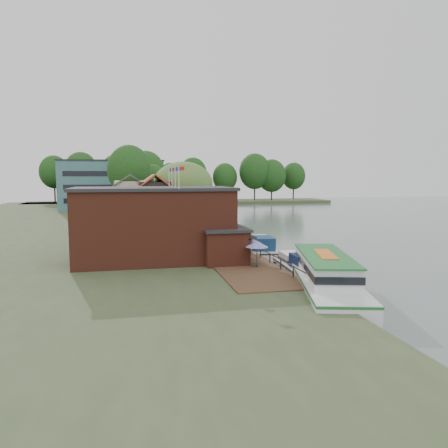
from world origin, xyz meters
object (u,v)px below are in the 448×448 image
umbrella_1 (250,250)px  umbrella_0 (257,254)px  umbrella_5 (224,234)px  swan (324,294)px  hotel_block (112,185)px  cottage_a (154,207)px  cruiser_0 (298,264)px  cruiser_3 (230,225)px  umbrella_2 (229,244)px  cruiser_1 (260,245)px  umbrella_3 (235,242)px  cottage_c (153,199)px  willow (183,198)px  tour_boat (327,276)px  cruiser_4 (215,222)px  cottage_b (130,203)px  umbrella_4 (225,237)px  cruiser_2 (236,236)px  pub (174,223)px

umbrella_1 → umbrella_0: bearing=-89.8°
umbrella_5 → swan: umbrella_5 is taller
hotel_block → cottage_a: hotel_block is taller
cruiser_0 → cruiser_3: size_ratio=0.88×
cottage_a → umbrella_5: cottage_a is taller
umbrella_2 → cruiser_1: 6.77m
cottage_a → umbrella_0: bearing=-69.1°
cottage_a → umbrella_3: (7.81, -12.87, -2.96)m
cottage_c → swan: size_ratio=19.32×
willow → cruiser_1: (7.01, -14.97, -4.93)m
willow → tour_boat: size_ratio=0.69×
umbrella_5 → swan: 21.22m
hotel_block → cruiser_0: size_ratio=2.68×
willow → umbrella_2: bearing=-83.5°
cruiser_1 → cottage_c: bearing=117.9°
hotel_block → cruiser_0: hotel_block is taller
umbrella_0 → cruiser_3: umbrella_0 is taller
umbrella_5 → umbrella_2: bearing=-98.2°
willow → cruiser_4: size_ratio=1.13×
cottage_b → umbrella_3: size_ratio=4.04×
cottage_c → cruiser_1: size_ratio=0.81×
willow → umbrella_4: size_ratio=4.39×
umbrella_1 → cruiser_2: size_ratio=0.26×
umbrella_3 → willow: bearing=100.5°
cottage_a → cottage_c: size_ratio=1.01×
umbrella_4 → tour_boat: 19.03m
cottage_a → umbrella_2: 16.40m
umbrella_5 → umbrella_1: bearing=-90.0°
hotel_block → cruiser_4: bearing=-62.8°
umbrella_4 → umbrella_5: size_ratio=1.00×
cottage_b → umbrella_0: bearing=-70.4°
umbrella_0 → cottage_b: bearing=109.6°
willow → cruiser_2: bearing=-37.7°
umbrella_2 → cruiser_0: (5.34, -5.55, -1.15)m
umbrella_0 → cruiser_4: size_ratio=0.26×
cruiser_0 → swan: size_ratio=21.51×
tour_boat → umbrella_3: bearing=119.0°
umbrella_3 → cottage_c: bearing=102.1°
umbrella_4 → cruiser_4: size_ratio=0.26×
cottage_a → tour_boat: (11.45, -27.51, -3.60)m
willow → cruiser_4: willow is taller
cruiser_1 → cruiser_4: (0.53, 28.99, -0.18)m
umbrella_1 → cruiser_2: 18.70m
pub → tour_boat: bearing=-50.1°
umbrella_0 → umbrella_5: bearing=90.0°
swan → tour_boat: bearing=26.4°
cruiser_4 → umbrella_3: bearing=-116.6°
umbrella_3 → cruiser_2: (3.30, 12.77, -1.18)m
umbrella_3 → umbrella_5: (0.07, 6.09, 0.00)m
cottage_a → willow: (4.50, 5.00, 0.96)m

